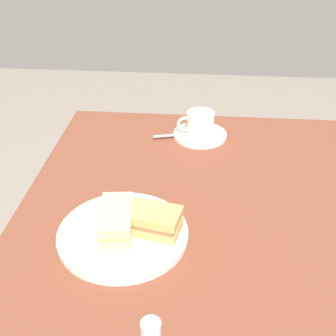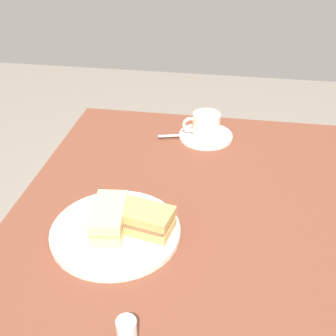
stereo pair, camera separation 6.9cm
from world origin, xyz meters
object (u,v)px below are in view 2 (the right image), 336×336
at_px(sandwich_front, 109,218).
at_px(sandwich_back, 140,218).
at_px(coffee_saucer, 206,136).
at_px(spoon, 181,135).
at_px(coffee_cup, 206,124).
at_px(dining_table, 195,288).
at_px(sandwich_plate, 116,231).

xyz_separation_m(sandwich_front, sandwich_back, (-0.01, 0.06, -0.00)).
distance_m(coffee_saucer, spoon, 0.08).
bearing_deg(sandwich_front, coffee_cup, 160.33).
bearing_deg(dining_table, spoon, -167.40).
height_order(sandwich_front, sandwich_back, sandwich_front).
xyz_separation_m(dining_table, sandwich_plate, (0.02, -0.17, 0.17)).
relative_size(dining_table, coffee_saucer, 7.30).
bearing_deg(sandwich_back, coffee_saucer, 167.17).
xyz_separation_m(sandwich_front, spoon, (-0.44, 0.09, -0.03)).
distance_m(coffee_saucer, coffee_cup, 0.04).
relative_size(sandwich_back, spoon, 1.55).
bearing_deg(dining_table, coffee_cup, -177.05).
xyz_separation_m(sandwich_back, coffee_cup, (-0.45, 0.10, 0.01)).
height_order(dining_table, sandwich_plate, sandwich_plate).
distance_m(sandwich_front, sandwich_back, 0.06).
bearing_deg(sandwich_front, sandwich_plate, 78.73).
bearing_deg(spoon, sandwich_plate, -10.30).
height_order(sandwich_front, coffee_cup, coffee_cup).
bearing_deg(sandwich_back, sandwich_plate, -75.57).
bearing_deg(coffee_saucer, sandwich_plate, -18.39).
height_order(sandwich_front, spoon, sandwich_front).
bearing_deg(coffee_saucer, coffee_cup, -78.83).
bearing_deg(coffee_cup, coffee_saucer, 101.17).
bearing_deg(coffee_cup, sandwich_plate, -18.20).
height_order(sandwich_plate, spoon, spoon).
bearing_deg(coffee_saucer, sandwich_back, -12.83).
distance_m(coffee_cup, spoon, 0.08).
distance_m(sandwich_plate, coffee_saucer, 0.48).
distance_m(sandwich_plate, coffee_cup, 0.48).
relative_size(sandwich_front, coffee_cup, 1.22).
bearing_deg(sandwich_back, dining_table, 93.89).
height_order(sandwich_plate, sandwich_front, sandwich_front).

